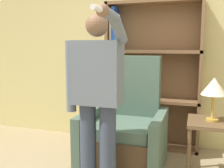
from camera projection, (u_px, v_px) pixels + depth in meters
name	position (u px, v px, depth m)	size (l,w,h in m)	color
wall_back	(166.00, 45.00, 3.61)	(8.00, 0.06, 2.80)	#DBCC84
bookcase	(145.00, 77.00, 3.60)	(1.27, 0.28, 1.98)	brown
armchair	(125.00, 134.00, 3.02)	(0.90, 0.85, 1.28)	#4C3823
person_standing	(97.00, 95.00, 2.33)	(0.58, 0.78, 1.67)	#384256
side_table	(212.00, 131.00, 2.68)	(0.48, 0.48, 0.64)	brown
table_lamp	(214.00, 88.00, 2.62)	(0.25, 0.25, 0.45)	gold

